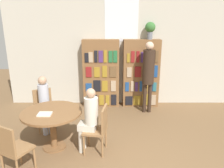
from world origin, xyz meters
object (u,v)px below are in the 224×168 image
Objects in this scene: flower_vase at (150,29)px; seated_reader_left at (44,102)px; librarian_standing at (148,70)px; bookshelf_left at (101,74)px; chair_far_side at (99,127)px; reading_table at (52,118)px; seated_reader_right at (89,117)px; bookshelf_right at (141,74)px; chair_left_side at (43,107)px; chair_near_camera at (12,148)px.

flower_vase reaches higher than seated_reader_left.
flower_vase is 1.13m from librarian_standing.
seated_reader_left is 2.64m from librarian_standing.
bookshelf_left is 2.08× the size of chair_far_side.
bookshelf_left is 1.00× the size of librarian_standing.
bookshelf_left is 2.36m from reading_table.
seated_reader_right reaches higher than chair_far_side.
flower_vase reaches higher than bookshelf_right.
flower_vase is 3.25m from seated_reader_left.
seated_reader_right is (0.70, -0.11, 0.08)m from reading_table.
bookshelf_right reaches higher than chair_left_side.
chair_left_side is at bearing -149.28° from bookshelf_right.
chair_near_camera is at bearing 59.59° from seated_reader_left.
reading_table is at bearing 90.00° from seated_reader_left.
chair_left_side is 0.48× the size of librarian_standing.
bookshelf_left is 2.32m from seated_reader_right.
bookshelf_right is 1.51× the size of seated_reader_right.
seated_reader_left is (-2.45, -1.56, -1.46)m from flower_vase.
reading_table is 1.24× the size of chair_far_side.
reading_table is at bearing -110.51° from bookshelf_left.
chair_left_side is (0.00, 1.60, 0.00)m from chair_near_camera.
chair_far_side is 0.72× the size of seated_reader_left.
flower_vase reaches higher than reading_table.
bookshelf_left is 1.50× the size of seated_reader_left.
flower_vase is at bearing -174.34° from seated_reader_left.
chair_near_camera is 1.45m from chair_far_side.
seated_reader_left is 1.27m from seated_reader_right.
reading_table is at bearing 90.00° from chair_left_side.
librarian_standing is at bearing 39.46° from reading_table.
seated_reader_left is at bearing 116.86° from reading_table.
reading_table is at bearing 90.00° from chair_near_camera.
bookshelf_right is 2.62m from seated_reader_right.
librarian_standing reaches higher than chair_far_side.
seated_reader_right is at bearing -121.69° from flower_vase.
seated_reader_left is (-2.25, -1.56, -0.24)m from bookshelf_right.
reading_table is (-2.13, -2.19, -1.54)m from flower_vase.
bookshelf_right is at bearing -15.03° from chair_far_side.
flower_vase is at bearing 1.44° from bookshelf_right.
flower_vase is 3.12m from chair_far_side.
bookshelf_right is at bearing 79.05° from chair_near_camera.
seated_reader_right is at bearing 58.73° from chair_near_camera.
flower_vase reaches higher than seated_reader_right.
librarian_standing is (-0.08, -0.51, -1.00)m from flower_vase.
bookshelf_left is at bearing 69.49° from reading_table.
chair_near_camera is 3.56m from librarian_standing.
bookshelf_right is 1.24m from flower_vase.
bookshelf_right is at bearing 0.01° from bookshelf_left.
chair_far_side is 0.73× the size of seated_reader_right.
librarian_standing reaches higher than chair_left_side.
reading_table is at bearing -134.13° from flower_vase.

